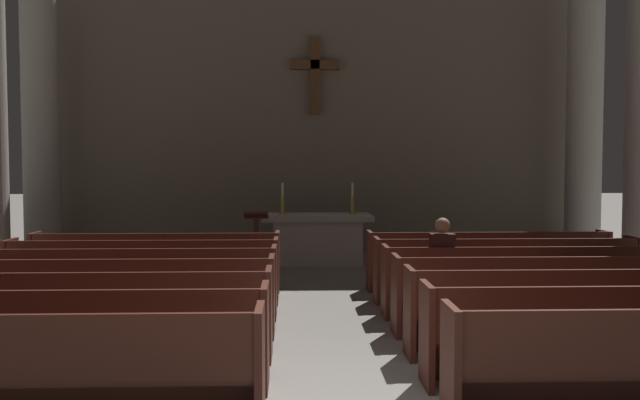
{
  "coord_description": "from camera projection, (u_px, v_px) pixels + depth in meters",
  "views": [
    {
      "loc": [
        -0.47,
        -5.22,
        2.04
      ],
      "look_at": [
        0.0,
        7.28,
        1.36
      ],
      "focal_mm": 38.81,
      "sensor_mm": 36.0,
      "label": 1
    }
  ],
  "objects": [
    {
      "name": "candlestick_left",
      "position": [
        283.0,
        204.0,
        13.81
      ],
      "size": [
        0.16,
        0.16,
        0.63
      ],
      "color": "#B79338",
      "rests_on": "altar"
    },
    {
      "name": "lone_worshipper",
      "position": [
        441.0,
        264.0,
        9.15
      ],
      "size": [
        0.32,
        0.43,
        1.32
      ],
      "color": "#26262B",
      "rests_on": "ground"
    },
    {
      "name": "lectern",
      "position": [
        256.0,
        244.0,
        12.63
      ],
      "size": [
        0.44,
        0.36,
        1.15
      ],
      "color": "#4C2319",
      "rests_on": "ground"
    },
    {
      "name": "pew_left_row_3",
      "position": [
        83.0,
        315.0,
        7.07
      ],
      "size": [
        3.85,
        0.5,
        0.95
      ],
      "color": "#4C2319",
      "rests_on": "ground"
    },
    {
      "name": "pew_left_row_5",
      "position": [
        128.0,
        283.0,
        8.97
      ],
      "size": [
        3.85,
        0.5,
        0.95
      ],
      "color": "#4C2319",
      "rests_on": "ground"
    },
    {
      "name": "pew_right_row_4",
      "position": [
        555.0,
        294.0,
        8.22
      ],
      "size": [
        3.85,
        0.5,
        0.95
      ],
      "color": "#4C2319",
      "rests_on": "ground"
    },
    {
      "name": "column_right_fourth",
      "position": [
        584.0,
        107.0,
        14.58
      ],
      "size": [
        1.12,
        1.12,
        6.61
      ],
      "color": "#ADA89E",
      "rests_on": "ground"
    },
    {
      "name": "pew_left_row_6",
      "position": [
        144.0,
        271.0,
        9.92
      ],
      "size": [
        3.85,
        0.5,
        0.95
      ],
      "color": "#4C2319",
      "rests_on": "ground"
    },
    {
      "name": "pew_right_row_3",
      "position": [
        589.0,
        311.0,
        7.27
      ],
      "size": [
        3.85,
        0.5,
        0.95
      ],
      "color": "#4C2319",
      "rests_on": "ground"
    },
    {
      "name": "apse_with_cross",
      "position": [
        315.0,
        94.0,
        15.66
      ],
      "size": [
        12.52,
        0.45,
        7.2
      ],
      "color": "#706656",
      "rests_on": "ground"
    },
    {
      "name": "pew_left_row_2",
      "position": [
        51.0,
        339.0,
        6.13
      ],
      "size": [
        3.85,
        0.5,
        0.95
      ],
      "color": "#4C2319",
      "rests_on": "ground"
    },
    {
      "name": "pew_right_row_2",
      "position": [
        633.0,
        334.0,
        6.32
      ],
      "size": [
        3.85,
        0.5,
        0.95
      ],
      "color": "#4C2319",
      "rests_on": "ground"
    },
    {
      "name": "pew_left_row_1",
      "position": [
        6.0,
        371.0,
        5.18
      ],
      "size": [
        3.85,
        0.5,
        0.95
      ],
      "color": "#4C2319",
      "rests_on": "ground"
    },
    {
      "name": "column_left_fourth",
      "position": [
        41.0,
        105.0,
        14.15
      ],
      "size": [
        1.12,
        1.12,
        6.61
      ],
      "color": "#ADA89E",
      "rests_on": "ground"
    },
    {
      "name": "pew_right_row_6",
      "position": [
        506.0,
        269.0,
        10.11
      ],
      "size": [
        3.85,
        0.5,
        0.95
      ],
      "color": "#4C2319",
      "rests_on": "ground"
    },
    {
      "name": "candlestick_right",
      "position": [
        352.0,
        204.0,
        13.86
      ],
      "size": [
        0.16,
        0.16,
        0.63
      ],
      "color": "#B79338",
      "rests_on": "altar"
    },
    {
      "name": "pew_right_row_5",
      "position": [
        528.0,
        280.0,
        9.17
      ],
      "size": [
        3.85,
        0.5,
        0.95
      ],
      "color": "#4C2319",
      "rests_on": "ground"
    },
    {
      "name": "altar",
      "position": [
        318.0,
        238.0,
        13.87
      ],
      "size": [
        2.2,
        0.9,
        1.01
      ],
      "color": "#A8A399",
      "rests_on": "ground"
    },
    {
      "name": "pew_left_row_4",
      "position": [
        108.0,
        297.0,
        8.02
      ],
      "size": [
        3.85,
        0.5,
        0.95
      ],
      "color": "#4C2319",
      "rests_on": "ground"
    },
    {
      "name": "pew_left_row_7",
      "position": [
        157.0,
        262.0,
        10.87
      ],
      "size": [
        3.85,
        0.5,
        0.95
      ],
      "color": "#4C2319",
      "rests_on": "ground"
    },
    {
      "name": "pew_right_row_7",
      "position": [
        488.0,
        260.0,
        11.06
      ],
      "size": [
        3.85,
        0.5,
        0.95
      ],
      "color": "#4C2319",
      "rests_on": "ground"
    }
  ]
}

